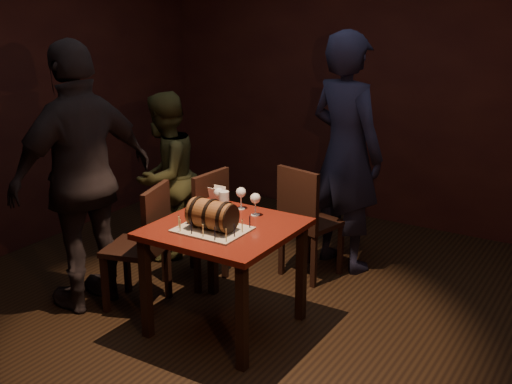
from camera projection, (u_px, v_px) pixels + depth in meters
room_shell at (251, 127)px, 4.11m from camera, size 5.04×5.04×2.80m
pub_table at (225, 241)px, 4.27m from camera, size 0.90×0.90×0.75m
cake_board at (212, 230)px, 4.16m from camera, size 0.45×0.35×0.01m
barrel_cake at (212, 215)px, 4.13m from camera, size 0.35×0.21×0.21m
birthday_candles at (213, 223)px, 4.14m from camera, size 0.40×0.30×0.09m
wine_glass_left at (219, 194)px, 4.52m from camera, size 0.07×0.07×0.16m
wine_glass_mid at (241, 193)px, 4.53m from camera, size 0.07×0.07×0.16m
wine_glass_right at (255, 199)px, 4.40m from camera, size 0.07×0.07×0.16m
pint_of_ale at (224, 202)px, 4.49m from camera, size 0.07×0.07×0.15m
menu_card at (217, 196)px, 4.64m from camera, size 0.10×0.05×0.13m
chair_back at (305, 217)px, 5.09m from camera, size 0.48×0.48×0.93m
chair_left_rear at (202, 221)px, 4.99m from camera, size 0.42×0.42×0.93m
chair_left_front at (145, 240)px, 4.61m from camera, size 0.49×0.49×0.93m
person_back at (346, 153)px, 5.20m from camera, size 0.83×0.67×1.96m
person_left_rear at (165, 176)px, 5.47m from camera, size 0.63×0.76×1.44m
person_left_front at (83, 178)px, 4.54m from camera, size 0.66×1.20×1.94m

